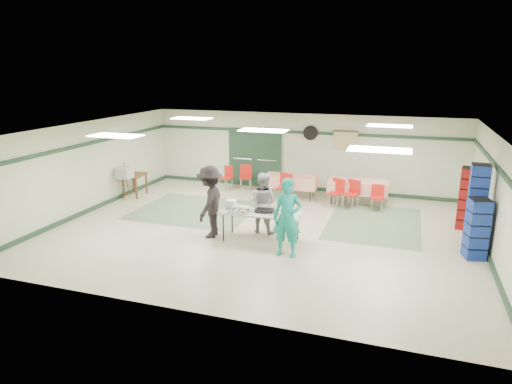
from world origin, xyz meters
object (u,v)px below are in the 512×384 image
(volunteer_grey, at_px, (262,203))
(crate_stack_blue_a, at_px, (477,229))
(dining_table_a, at_px, (358,186))
(broom, at_px, (127,180))
(chair_d, at_px, (285,185))
(volunteer_dark, at_px, (210,202))
(crate_stack_blue_b, at_px, (476,208))
(chair_loose_a, at_px, (246,175))
(serving_table, at_px, (261,213))
(chair_loose_b, at_px, (227,175))
(crate_stack_red, at_px, (467,198))
(office_printer, at_px, (125,173))
(chair_c, at_px, (377,195))
(volunteer_teal, at_px, (287,218))
(dining_table_b, at_px, (291,181))
(chair_b, at_px, (337,190))
(printer_table, at_px, (135,177))
(chair_a, at_px, (352,191))

(volunteer_grey, relative_size, crate_stack_blue_a, 1.14)
(dining_table_a, distance_m, broom, 7.57)
(chair_d, relative_size, crate_stack_blue_a, 0.66)
(volunteer_dark, distance_m, crate_stack_blue_b, 6.38)
(chair_d, distance_m, chair_loose_a, 2.01)
(serving_table, xyz_separation_m, dining_table_a, (1.93, 4.09, -0.15))
(chair_d, height_order, chair_loose_b, chair_d)
(chair_d, xyz_separation_m, chair_loose_b, (-2.34, 0.84, -0.05))
(crate_stack_red, xyz_separation_m, office_printer, (-10.30, -0.54, 0.08))
(volunteer_dark, relative_size, crate_stack_red, 1.09)
(crate_stack_blue_a, bearing_deg, volunteer_grey, 178.77)
(dining_table_a, xyz_separation_m, chair_loose_a, (-3.97, 0.48, -0.02))
(chair_c, height_order, chair_loose_b, chair_loose_b)
(volunteer_teal, height_order, dining_table_b, volunteer_teal)
(chair_b, distance_m, chair_c, 1.23)
(dining_table_b, bearing_deg, serving_table, -87.43)
(dining_table_a, xyz_separation_m, crate_stack_blue_a, (3.04, -3.60, 0.13))
(dining_table_b, xyz_separation_m, printer_table, (-5.06, -1.49, 0.07))
(chair_b, bearing_deg, volunteer_teal, -76.66)
(serving_table, height_order, volunteer_dark, volunteer_dark)
(serving_table, relative_size, chair_d, 2.22)
(volunteer_teal, distance_m, dining_table_a, 4.95)
(volunteer_teal, distance_m, dining_table_b, 4.96)
(chair_b, xyz_separation_m, chair_d, (-1.69, 0.01, 0.03))
(chair_b, relative_size, crate_stack_blue_a, 0.62)
(chair_c, xyz_separation_m, broom, (-8.00, -1.26, 0.15))
(chair_d, bearing_deg, volunteer_grey, -75.52)
(volunteer_teal, xyz_separation_m, crate_stack_blue_b, (4.10, 1.70, 0.13))
(serving_table, distance_m, chair_loose_a, 5.01)
(volunteer_grey, relative_size, crate_stack_red, 0.95)
(volunteer_grey, height_order, chair_loose_a, volunteer_grey)
(printer_table, bearing_deg, crate_stack_blue_a, -17.00)
(office_printer, bearing_deg, volunteer_dark, -24.51)
(chair_loose_a, height_order, office_printer, office_printer)
(dining_table_a, relative_size, dining_table_b, 1.09)
(chair_b, relative_size, chair_c, 1.10)
(volunteer_teal, relative_size, dining_table_b, 1.05)
(dining_table_b, relative_size, chair_c, 2.19)
(printer_table, distance_m, office_printer, 0.61)
(chair_a, height_order, crate_stack_red, crate_stack_red)
(printer_table, bearing_deg, chair_d, 5.12)
(volunteer_grey, relative_size, chair_loose_b, 1.89)
(dining_table_a, distance_m, printer_table, 7.41)
(chair_c, height_order, chair_loose_a, chair_loose_a)
(volunteer_grey, xyz_separation_m, dining_table_b, (-0.12, 3.49, -0.24))
(crate_stack_red, bearing_deg, chair_loose_b, 166.93)
(dining_table_a, bearing_deg, printer_table, -172.02)
(dining_table_a, relative_size, chair_c, 2.40)
(volunteer_teal, relative_size, dining_table_a, 0.96)
(chair_a, xyz_separation_m, office_printer, (-7.17, -1.46, 0.38))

